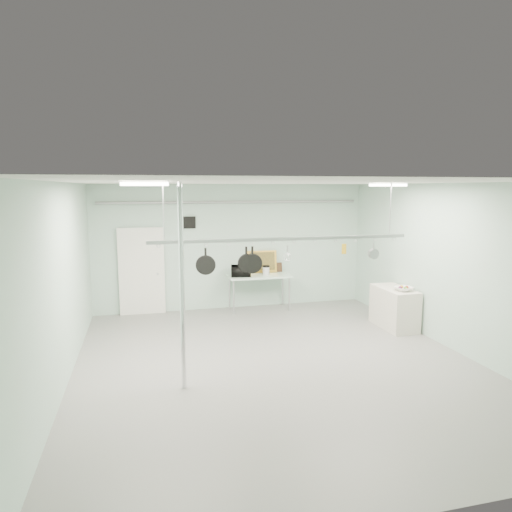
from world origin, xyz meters
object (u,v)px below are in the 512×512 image
object	(u,v)px
microwave	(241,271)
prep_table	(259,278)
skillet_left	(206,262)
side_cabinet	(394,308)
chrome_pole	(182,288)
coffee_canister	(266,271)
fruit_bowl	(403,289)
skillet_right	(252,260)
pot_rack	(284,237)
skillet_mid	(246,260)

from	to	relation	value
microwave	prep_table	bearing A→B (deg)	-163.56
skillet_left	microwave	bearing A→B (deg)	76.06
side_cabinet	chrome_pole	bearing A→B (deg)	-157.59
chrome_pole	coffee_canister	xyz separation A→B (m)	(2.47, 4.17, -0.59)
side_cabinet	skillet_left	size ratio (longest dim) A/B	2.51
coffee_canister	skillet_left	bearing A→B (deg)	-121.23
side_cabinet	fruit_bowl	size ratio (longest dim) A/B	3.16
prep_table	skillet_left	distance (m)	3.90
side_cabinet	skillet_right	distance (m)	3.95
side_cabinet	pot_rack	distance (m)	3.62
coffee_canister	fruit_bowl	world-z (taller)	coffee_canister
microwave	skillet_right	xyz separation A→B (m)	(-0.50, -3.25, 0.81)
pot_rack	skillet_mid	size ratio (longest dim) A/B	10.30
skillet_left	skillet_right	bearing A→B (deg)	8.22
pot_rack	skillet_left	bearing A→B (deg)	180.00
coffee_canister	prep_table	bearing A→B (deg)	170.11
fruit_bowl	skillet_left	size ratio (longest dim) A/B	0.79
chrome_pole	coffee_canister	size ratio (longest dim) A/B	15.53
microwave	skillet_right	distance (m)	3.39
microwave	skillet_right	world-z (taller)	skillet_right
skillet_mid	skillet_right	world-z (taller)	same
chrome_pole	skillet_right	bearing A→B (deg)	34.31
pot_rack	prep_table	bearing A→B (deg)	83.09
coffee_canister	fruit_bowl	size ratio (longest dim) A/B	0.54
prep_table	skillet_mid	size ratio (longest dim) A/B	3.43
prep_table	side_cabinet	bearing A→B (deg)	-40.79
coffee_canister	fruit_bowl	bearing A→B (deg)	-45.64
chrome_pole	microwave	xyz separation A→B (m)	(1.81, 4.15, -0.56)
side_cabinet	coffee_canister	size ratio (longest dim) A/B	5.82
skillet_right	skillet_mid	bearing A→B (deg)	-174.08
coffee_canister	skillet_left	world-z (taller)	skillet_left
skillet_left	skillet_right	world-z (taller)	same
microwave	fruit_bowl	size ratio (longest dim) A/B	1.29
chrome_pole	side_cabinet	bearing A→B (deg)	22.41
chrome_pole	prep_table	distance (m)	4.85
coffee_canister	skillet_right	xyz separation A→B (m)	(-1.15, -3.27, 0.84)
chrome_pole	skillet_mid	bearing A→B (deg)	36.67
skillet_mid	side_cabinet	bearing A→B (deg)	2.91
pot_rack	coffee_canister	bearing A→B (deg)	80.08
skillet_mid	coffee_canister	bearing A→B (deg)	54.99
prep_table	skillet_left	size ratio (longest dim) A/B	3.34
microwave	skillet_mid	xyz separation A→B (m)	(-0.61, -3.25, 0.81)
pot_rack	skillet_right	world-z (taller)	pot_rack
prep_table	fruit_bowl	world-z (taller)	fruit_bowl
chrome_pole	skillet_right	size ratio (longest dim) A/B	6.73
coffee_canister	fruit_bowl	distance (m)	3.44
coffee_canister	skillet_mid	xyz separation A→B (m)	(-1.26, -3.27, 0.84)
microwave	coffee_canister	size ratio (longest dim) A/B	2.38
side_cabinet	skillet_right	size ratio (longest dim) A/B	2.52
skillet_right	fruit_bowl	bearing A→B (deg)	18.80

